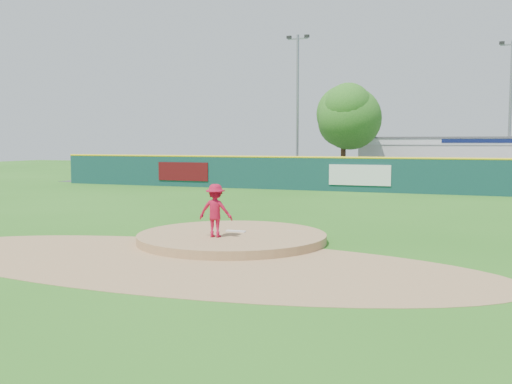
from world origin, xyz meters
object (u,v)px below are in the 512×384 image
at_px(deciduous_tree, 344,119).
at_px(light_pole_left, 298,101).
at_px(playground_slide, 142,170).
at_px(light_pole_right, 510,105).
at_px(pool_building_grp, 464,158).
at_px(pitcher, 216,211).
at_px(van, 443,178).

relative_size(deciduous_tree, light_pole_left, 0.67).
distance_m(playground_slide, light_pole_right, 26.91).
bearing_deg(light_pole_right, pool_building_grp, 135.05).
bearing_deg(deciduous_tree, pool_building_grp, 41.16).
bearing_deg(pool_building_grp, light_pole_right, -44.95).
height_order(pitcher, light_pole_right, light_pole_right).
bearing_deg(deciduous_tree, van, -16.75).
relative_size(van, light_pole_left, 0.41).
bearing_deg(van, playground_slide, 112.21).
bearing_deg(light_pole_left, van, -20.52).
distance_m(van, light_pole_left, 12.81).
bearing_deg(deciduous_tree, light_pole_left, 153.43).
distance_m(pitcher, pool_building_grp, 33.32).
bearing_deg(pool_building_grp, van, -97.10).
distance_m(pool_building_grp, playground_slide, 24.74).
xyz_separation_m(playground_slide, light_pole_right, (25.45, 7.36, 4.72)).
relative_size(pitcher, deciduous_tree, 0.20).
bearing_deg(playground_slide, light_pole_right, 16.14).
bearing_deg(light_pole_left, pitcher, -78.16).
height_order(van, light_pole_left, light_pole_left).
xyz_separation_m(deciduous_tree, light_pole_left, (-4.00, 2.00, 1.50)).
xyz_separation_m(pool_building_grp, light_pole_left, (-12.00, -4.99, 4.39)).
relative_size(pool_building_grp, light_pole_left, 1.38).
relative_size(van, playground_slide, 1.52).
bearing_deg(pool_building_grp, light_pole_left, -157.40).
bearing_deg(playground_slide, van, 3.48).
xyz_separation_m(playground_slide, light_pole_left, (10.45, 5.36, 5.23)).
height_order(deciduous_tree, light_pole_right, light_pole_right).
bearing_deg(van, pitcher, -173.33).
distance_m(pool_building_grp, light_pole_right, 5.75).
bearing_deg(pool_building_grp, pitcher, -100.70).
height_order(deciduous_tree, light_pole_left, light_pole_left).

